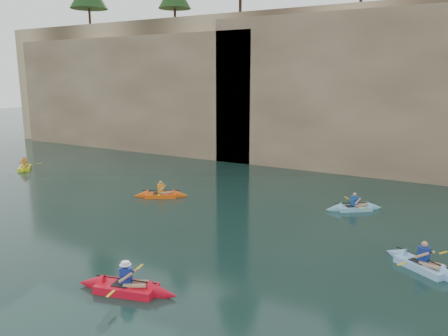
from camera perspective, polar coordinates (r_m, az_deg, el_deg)
The scene contains 11 objects.
ground at distance 13.42m, azimuth -11.68°, elevation -18.58°, with size 160.00×160.00×0.00m, color black.
cliff at distance 39.34m, azimuth 18.55°, elevation 10.21°, with size 70.00×16.00×12.00m, color tan.
cliff_slab_west at distance 41.80m, azimuth -12.21°, elevation 9.63°, with size 26.00×2.40×10.56m, color tan.
cliff_slab_center at distance 31.70m, azimuth 19.38°, elevation 9.35°, with size 24.00×2.40×11.40m, color tan.
sea_cave_west at distance 40.25m, azimuth -10.49°, elevation 4.93°, with size 4.50×1.00×4.00m, color black.
sea_cave_center at distance 33.11m, azimuth 8.43°, elevation 2.83°, with size 3.50×1.00×3.20m, color black.
main_kayaker at distance 14.72m, azimuth -12.62°, elevation -14.96°, with size 3.54×2.29×1.28m.
kayaker_orange at distance 25.10m, azimuth -8.23°, elevation -3.48°, with size 3.04×2.23×1.19m.
kayaker_ltblue_near at distance 17.42m, azimuth 24.51°, elevation -11.47°, with size 3.22×2.47×1.31m.
kayaker_yellow at distance 35.38m, azimuth -24.59°, elevation 0.06°, with size 2.68×2.56×1.22m.
kayaker_ltblue_mid at distance 23.46m, azimuth 16.60°, elevation -4.97°, with size 2.84×2.43×1.16m.
Camera 1 is at (7.85, -8.54, 6.76)m, focal length 35.00 mm.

